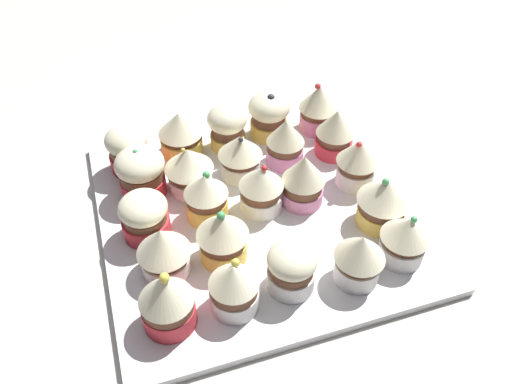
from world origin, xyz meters
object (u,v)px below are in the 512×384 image
at_px(cupcake_2, 357,161).
at_px(cupcake_13, 234,286).
at_px(cupcake_1, 383,201).
at_px(cupcake_9, 291,268).
at_px(cupcake_10, 262,190).
at_px(cupcake_12, 224,127).
at_px(cupcake_5, 360,257).
at_px(cupcake_15, 206,196).
at_px(cupcake_14, 223,235).
at_px(cupcake_4, 318,107).
at_px(cupcake_11, 241,154).
at_px(cupcake_18, 167,300).
at_px(cupcake_21, 141,172).
at_px(baking_tray, 256,211).
at_px(cupcake_6, 303,179).
at_px(cupcake_7, 285,142).
at_px(cupcake_8, 269,114).
at_px(cupcake_19, 164,250).
at_px(cupcake_0, 405,238).
at_px(cupcake_3, 335,132).
at_px(cupcake_20, 144,215).
at_px(cupcake_17, 180,133).
at_px(cupcake_16, 189,168).
at_px(cupcake_22, 128,149).

distance_m(cupcake_2, cupcake_13, 0.26).
bearing_deg(cupcake_1, cupcake_9, 112.10).
bearing_deg(cupcake_10, cupcake_12, 4.68).
height_order(cupcake_5, cupcake_12, cupcake_5).
bearing_deg(cupcake_5, cupcake_15, 43.24).
bearing_deg(cupcake_15, cupcake_14, -178.34).
distance_m(cupcake_4, cupcake_15, 0.25).
distance_m(cupcake_11, cupcake_14, 0.15).
bearing_deg(cupcake_2, cupcake_15, 89.66).
bearing_deg(cupcake_11, cupcake_18, 145.31).
relative_size(cupcake_12, cupcake_21, 0.95).
relative_size(cupcake_12, cupcake_15, 0.96).
distance_m(cupcake_5, cupcake_13, 0.15).
bearing_deg(baking_tray, cupcake_6, -94.80).
distance_m(cupcake_7, cupcake_8, 0.07).
xyz_separation_m(cupcake_4, cupcake_19, (-0.20, 0.28, -0.00)).
bearing_deg(baking_tray, cupcake_0, -132.88).
bearing_deg(cupcake_6, cupcake_11, 38.99).
bearing_deg(cupcake_9, cupcake_3, -35.17).
distance_m(cupcake_1, cupcake_14, 0.21).
xyz_separation_m(cupcake_4, cupcake_7, (-0.06, 0.08, -0.00)).
distance_m(cupcake_1, cupcake_11, 0.20).
bearing_deg(cupcake_19, cupcake_20, 10.32).
relative_size(cupcake_2, cupcake_3, 1.03).
xyz_separation_m(cupcake_14, cupcake_21, (0.14, 0.07, -0.00)).
distance_m(cupcake_13, cupcake_17, 0.28).
distance_m(cupcake_16, cupcake_17, 0.08).
xyz_separation_m(cupcake_13, cupcake_21, (0.21, 0.07, 0.00)).
bearing_deg(cupcake_11, cupcake_5, -160.51).
relative_size(cupcake_5, cupcake_17, 1.01).
bearing_deg(cupcake_22, cupcake_20, -179.25).
bearing_deg(cupcake_17, cupcake_1, -135.19).
bearing_deg(cupcake_15, cupcake_1, -110.54).
relative_size(cupcake_19, cupcake_21, 0.95).
distance_m(cupcake_1, cupcake_7, 0.17).
bearing_deg(baking_tray, cupcake_17, 25.60).
distance_m(cupcake_9, cupcake_19, 0.15).
xyz_separation_m(cupcake_1, cupcake_14, (0.01, 0.21, 0.00)).
bearing_deg(cupcake_6, cupcake_22, 56.76).
distance_m(cupcake_14, cupcake_21, 0.16).
bearing_deg(cupcake_17, cupcake_10, -152.94).
relative_size(cupcake_11, cupcake_14, 0.90).
height_order(cupcake_11, cupcake_18, cupcake_18).
relative_size(baking_tray, cupcake_2, 5.21).
distance_m(cupcake_5, cupcake_7, 0.22).
xyz_separation_m(cupcake_4, cupcake_14, (-0.20, 0.21, -0.00)).
height_order(cupcake_18, cupcake_21, cupcake_18).
bearing_deg(cupcake_12, cupcake_21, 114.78).
bearing_deg(cupcake_14, cupcake_10, -48.81).
xyz_separation_m(baking_tray, cupcake_7, (0.08, -0.07, 0.04)).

